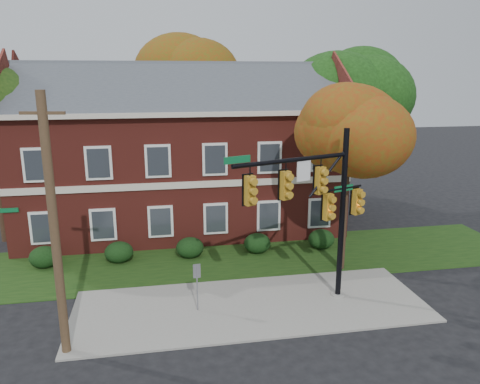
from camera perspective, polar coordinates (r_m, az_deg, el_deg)
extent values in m
plane|color=black|center=(18.45, 2.02, -15.27)|extent=(120.00, 120.00, 0.00)
cube|color=gray|center=(19.28, 1.37, -13.73)|extent=(14.00, 5.00, 0.08)
cube|color=#193811|center=(23.75, -1.10, -8.21)|extent=(30.00, 6.00, 0.04)
cube|color=maroon|center=(28.27, -7.12, 2.71)|extent=(18.00, 8.00, 7.00)
cube|color=beige|center=(27.79, -7.35, 10.05)|extent=(18.80, 8.80, 0.24)
cube|color=beige|center=(24.34, -6.54, 0.86)|extent=(18.00, 0.12, 0.35)
ellipsoid|color=black|center=(24.58, -22.76, -7.32)|extent=(1.40, 1.26, 1.05)
ellipsoid|color=black|center=(24.04, -14.54, -7.12)|extent=(1.40, 1.26, 1.05)
ellipsoid|color=black|center=(24.00, -6.13, -6.76)|extent=(1.40, 1.26, 1.05)
ellipsoid|color=black|center=(24.47, 2.12, -6.26)|extent=(1.40, 1.26, 1.05)
ellipsoid|color=black|center=(25.42, 9.88, -5.68)|extent=(1.40, 1.26, 1.05)
cylinder|color=black|center=(22.31, 12.50, -2.27)|extent=(0.36, 0.36, 5.76)
ellipsoid|color=#A2220D|center=(21.59, 13.01, 6.94)|extent=(4.25, 4.25, 3.60)
ellipsoid|color=#A2220D|center=(21.45, 15.05, 8.39)|extent=(3.50, 3.50, 3.00)
ellipsoid|color=#15340E|center=(27.42, -27.06, 8.50)|extent=(4.20, 4.20, 3.60)
cylinder|color=black|center=(31.77, 13.02, 3.76)|extent=(0.36, 0.36, 7.04)
ellipsoid|color=black|center=(31.31, 13.47, 11.70)|extent=(5.95, 5.95, 5.04)
ellipsoid|color=black|center=(31.18, 15.44, 12.68)|extent=(4.90, 4.90, 4.20)
cylinder|color=black|center=(36.15, -6.31, 5.78)|extent=(0.36, 0.36, 7.68)
ellipsoid|color=#992E0D|center=(35.77, -6.52, 13.40)|extent=(6.46, 6.46, 5.47)
ellipsoid|color=#992E0D|center=(35.28, -4.90, 14.41)|extent=(5.32, 5.32, 4.56)
cylinder|color=gray|center=(20.44, 11.82, -12.22)|extent=(0.57, 0.57, 0.16)
cylinder|color=black|center=(19.18, 12.33, -2.93)|extent=(0.28, 0.28, 7.07)
cylinder|color=black|center=(17.00, 6.47, 3.90)|extent=(4.80, 1.88, 0.16)
cylinder|color=black|center=(18.87, 12.52, 0.44)|extent=(1.74, 0.70, 0.08)
cube|color=#AF7C1C|center=(16.19, 1.22, 0.18)|extent=(0.52, 0.44, 1.17)
cube|color=#AF7C1C|center=(17.01, 5.57, 0.80)|extent=(0.52, 0.44, 1.17)
cube|color=#AF7C1C|center=(17.99, 9.75, 1.39)|extent=(0.52, 0.44, 1.17)
cube|color=silver|center=(17.39, 7.77, 2.56)|extent=(0.58, 0.24, 0.76)
cube|color=#0C5D30|center=(15.70, -0.34, 3.96)|extent=(0.96, 0.38, 0.24)
cube|color=#AF7C1C|center=(18.55, 10.69, -1.80)|extent=(0.52, 0.44, 1.17)
cube|color=#AF7C1C|center=(19.55, 14.05, -1.16)|extent=(0.52, 0.44, 1.17)
cube|color=#0C5D30|center=(18.87, 12.52, 0.44)|extent=(0.92, 0.37, 0.23)
cylinder|color=#493722|center=(15.76, -21.69, -4.41)|extent=(0.33, 0.33, 8.63)
cube|color=#493722|center=(15.07, -22.96, 8.86)|extent=(1.34, 0.34, 0.10)
cylinder|color=slate|center=(18.58, -5.24, -11.62)|extent=(0.06, 0.06, 2.00)
cube|color=slate|center=(18.27, -5.29, -9.57)|extent=(0.29, 0.08, 0.56)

